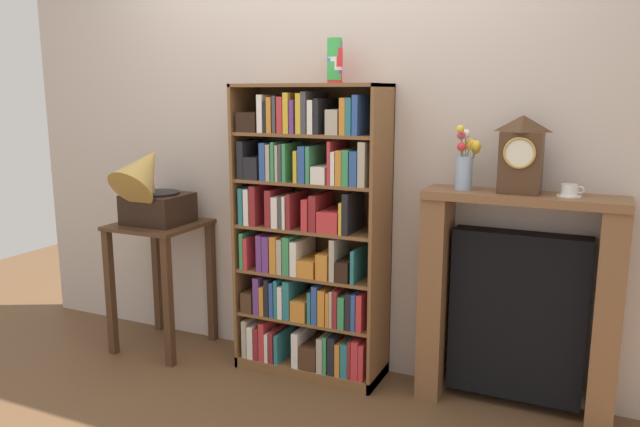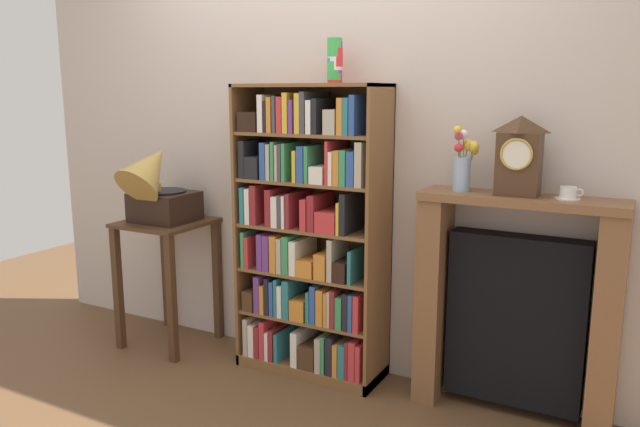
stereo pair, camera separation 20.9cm
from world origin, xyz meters
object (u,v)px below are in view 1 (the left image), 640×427
Objects in this scene: side_table_left at (161,258)px; teacup_with_saucer at (569,191)px; flower_vase at (465,162)px; bookshelf at (309,243)px; fireplace_mantel at (517,304)px; cup_stack at (335,61)px; gramophone at (150,188)px; mantel_clock at (521,155)px.

teacup_with_saucer reaches higher than side_table_left.
flower_vase is 0.48m from teacup_with_saucer.
fireplace_mantel is (1.09, 0.06, -0.20)m from bookshelf.
teacup_with_saucer is at bearing -0.43° from cup_stack.
bookshelf is 2.98× the size of gramophone.
teacup_with_saucer is at bearing 4.43° from gramophone.
mantel_clock is (2.02, 0.11, 0.70)m from side_table_left.
bookshelf is 0.97m from side_table_left.
cup_stack is 0.73× the size of flower_vase.
side_table_left is 6.58× the size of teacup_with_saucer.
cup_stack is 0.63× the size of mantel_clock.
cup_stack is at bearing 20.70° from bookshelf.
gramophone is at bearing -175.57° from teacup_with_saucer.
teacup_with_saucer is at bearing 1.73° from bookshelf.
flower_vase reaches higher than teacup_with_saucer.
teacup_with_saucer is at bearing 0.71° from mantel_clock.
flower_vase is 2.64× the size of teacup_with_saucer.
mantel_clock is at bearing 1.94° from bookshelf.
side_table_left is at bearing -176.38° from flower_vase.
flower_vase is at bearing -0.80° from cup_stack.
side_table_left is at bearing -175.58° from bookshelf.
mantel_clock reaches higher than gramophone.
gramophone is at bearing -171.98° from bookshelf.
bookshelf is at bearing -177.32° from flower_vase.
mantel_clock is (0.94, -0.01, -0.44)m from cup_stack.
mantel_clock is 3.05× the size of teacup_with_saucer.
cup_stack reaches higher than flower_vase.
bookshelf is at bearing 4.42° from side_table_left.
side_table_left is 1.46× the size of gramophone.
mantel_clock is 0.26m from flower_vase.
bookshelf is at bearing 8.02° from gramophone.
fireplace_mantel is at bearing 45.17° from mantel_clock.
flower_vase reaches higher than gramophone.
bookshelf reaches higher than flower_vase.
bookshelf is 1.47× the size of fireplace_mantel.
bookshelf is at bearing -178.06° from mantel_clock.
fireplace_mantel is (0.96, 0.01, -1.17)m from cup_stack.
flower_vase is (0.81, 0.04, 0.48)m from bookshelf.
cup_stack is 1.92× the size of teacup_with_saucer.
mantel_clock is at bearing -179.29° from teacup_with_saucer.
cup_stack reaches higher than side_table_left.
mantel_clock is 1.15× the size of flower_vase.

